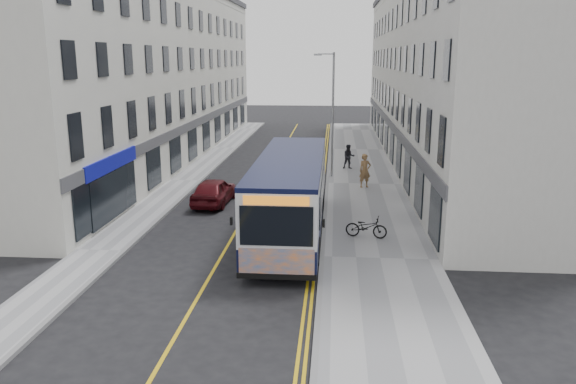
% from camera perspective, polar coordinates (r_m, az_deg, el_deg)
% --- Properties ---
extents(ground, '(140.00, 140.00, 0.00)m').
position_cam_1_polar(ground, '(23.74, -6.18, -5.49)').
color(ground, black).
rests_on(ground, ground).
extents(pavement_east, '(4.50, 64.00, 0.12)m').
position_cam_1_polar(pavement_east, '(34.91, 7.71, 0.78)').
color(pavement_east, '#969699').
rests_on(pavement_east, ground).
extents(pavement_west, '(2.00, 64.00, 0.12)m').
position_cam_1_polar(pavement_west, '(36.11, -10.42, 1.10)').
color(pavement_west, '#969699').
rests_on(pavement_west, ground).
extents(kerb_east, '(0.18, 64.00, 0.13)m').
position_cam_1_polar(kerb_east, '(34.87, 4.02, 0.86)').
color(kerb_east, slate).
rests_on(kerb_east, ground).
extents(kerb_west, '(0.18, 64.00, 0.13)m').
position_cam_1_polar(kerb_west, '(35.86, -8.87, 1.08)').
color(kerb_west, slate).
rests_on(kerb_west, ground).
extents(road_centre_line, '(0.12, 64.00, 0.01)m').
position_cam_1_polar(road_centre_line, '(35.15, -2.52, 0.88)').
color(road_centre_line, gold).
rests_on(road_centre_line, ground).
extents(road_dbl_yellow_inner, '(0.10, 64.00, 0.01)m').
position_cam_1_polar(road_dbl_yellow_inner, '(34.89, 3.28, 0.77)').
color(road_dbl_yellow_inner, gold).
rests_on(road_dbl_yellow_inner, ground).
extents(road_dbl_yellow_outer, '(0.10, 64.00, 0.01)m').
position_cam_1_polar(road_dbl_yellow_outer, '(34.88, 3.60, 0.77)').
color(road_dbl_yellow_outer, gold).
rests_on(road_dbl_yellow_outer, ground).
extents(terrace_east, '(6.00, 46.00, 13.00)m').
position_cam_1_polar(terrace_east, '(43.61, 14.46, 11.55)').
color(terrace_east, silver).
rests_on(terrace_east, ground).
extents(terrace_west, '(6.00, 46.00, 13.00)m').
position_cam_1_polar(terrace_west, '(45.07, -12.78, 11.70)').
color(terrace_west, beige).
rests_on(terrace_west, ground).
extents(streetlamp, '(1.32, 0.18, 8.00)m').
position_cam_1_polar(streetlamp, '(36.17, 4.45, 8.24)').
color(streetlamp, '#919399').
rests_on(streetlamp, ground).
extents(city_bus, '(2.82, 12.09, 3.51)m').
position_cam_1_polar(city_bus, '(24.56, 0.27, -0.08)').
color(city_bus, black).
rests_on(city_bus, ground).
extents(bicycle, '(1.88, 0.96, 0.94)m').
position_cam_1_polar(bicycle, '(24.42, 7.96, -3.53)').
color(bicycle, black).
rests_on(bicycle, pavement_east).
extents(pedestrian_near, '(0.86, 0.72, 2.02)m').
position_cam_1_polar(pedestrian_near, '(33.67, 7.82, 2.16)').
color(pedestrian_near, olive).
rests_on(pedestrian_near, pavement_east).
extents(pedestrian_far, '(0.90, 0.75, 1.69)m').
position_cam_1_polar(pedestrian_far, '(39.28, 6.20, 3.59)').
color(pedestrian_far, black).
rests_on(pedestrian_far, pavement_east).
extents(car_white, '(1.41, 4.01, 1.32)m').
position_cam_1_polar(car_white, '(45.27, 2.45, 4.59)').
color(car_white, white).
rests_on(car_white, ground).
extents(car_maroon, '(1.97, 4.33, 1.44)m').
position_cam_1_polar(car_maroon, '(30.30, -7.53, 0.10)').
color(car_maroon, '#4C0C12').
rests_on(car_maroon, ground).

